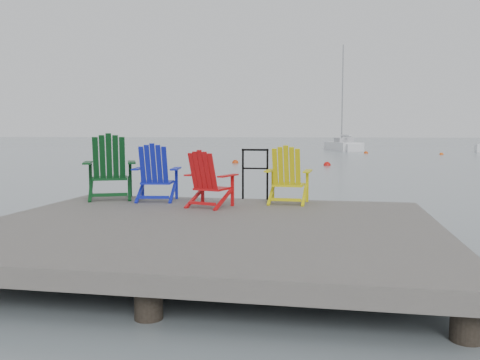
% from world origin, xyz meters
% --- Properties ---
extents(ground, '(400.00, 400.00, 0.00)m').
position_xyz_m(ground, '(0.00, 0.00, 0.00)').
color(ground, slate).
rests_on(ground, ground).
extents(dock, '(6.00, 5.00, 1.40)m').
position_xyz_m(dock, '(0.00, 0.00, 0.35)').
color(dock, '#312D2B').
rests_on(dock, ground).
extents(handrail, '(0.48, 0.04, 0.90)m').
position_xyz_m(handrail, '(0.25, 2.45, 1.04)').
color(handrail, black).
rests_on(handrail, dock).
extents(chair_green, '(1.10, 1.05, 1.13)m').
position_xyz_m(chair_green, '(-2.28, 1.96, 1.07)').
color(chair_green, '#093514').
rests_on(chair_green, dock).
extents(chair_blue, '(0.85, 0.80, 0.97)m').
position_xyz_m(chair_blue, '(-1.39, 1.88, 0.99)').
color(chair_blue, '#0F19A1').
rests_on(chair_blue, dock).
extents(chair_red, '(0.83, 0.78, 0.89)m').
position_xyz_m(chair_red, '(-0.32, 1.33, 0.95)').
color(chair_red, '#B80D10').
rests_on(chair_red, dock).
extents(chair_yellow, '(0.77, 0.72, 0.95)m').
position_xyz_m(chair_yellow, '(0.87, 1.98, 0.98)').
color(chair_yellow, '#CAC00B').
rests_on(chair_yellow, dock).
extents(sailboat_near, '(3.83, 7.89, 10.64)m').
position_xyz_m(sailboat_near, '(2.45, 45.03, 0.36)').
color(sailboat_near, silver).
rests_on(sailboat_near, ground).
extents(buoy_a, '(0.38, 0.38, 0.38)m').
position_xyz_m(buoy_a, '(1.28, 20.38, 0.00)').
color(buoy_a, '#BA0F0A').
rests_on(buoy_a, ground).
extents(buoy_b, '(0.37, 0.37, 0.37)m').
position_xyz_m(buoy_b, '(-3.84, 21.59, 0.00)').
color(buoy_b, '#B9360A').
rests_on(buoy_b, ground).
extents(buoy_c, '(0.32, 0.32, 0.32)m').
position_xyz_m(buoy_c, '(9.89, 35.48, 0.00)').
color(buoy_c, '#E3520D').
rests_on(buoy_c, ground).
extents(buoy_d, '(0.36, 0.36, 0.36)m').
position_xyz_m(buoy_d, '(4.25, 37.19, 0.00)').
color(buoy_d, '#C43E0B').
rests_on(buoy_d, ground).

